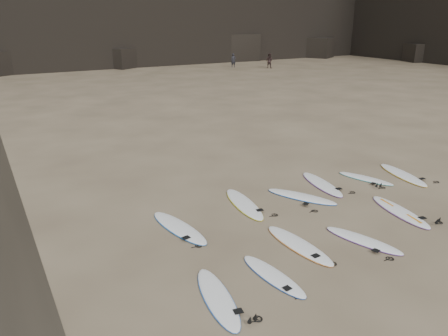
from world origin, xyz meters
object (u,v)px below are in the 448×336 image
object	(u,v)px
surfboard_1	(273,275)
surfboard_6	(244,204)
surfboard_4	(400,211)
surfboard_9	(365,178)
surfboard_2	(299,245)
surfboard_3	(363,240)
surfboard_8	(322,184)
person_b	(269,61)
person_a	(233,60)
surfboard_5	(179,227)
surfboard_0	(218,297)
surfboard_7	(302,196)
surfboard_10	(403,175)

from	to	relation	value
surfboard_1	surfboard_6	size ratio (longest dim) A/B	0.81
surfboard_4	surfboard_9	xyz separation A→B (m)	(1.35, 2.73, -0.01)
surfboard_6	surfboard_2	bearing A→B (deg)	-83.62
surfboard_3	surfboard_6	size ratio (longest dim) A/B	0.85
surfboard_4	surfboard_8	bearing A→B (deg)	111.35
person_b	surfboard_6	bearing A→B (deg)	109.05
surfboard_2	surfboard_9	xyz separation A→B (m)	(5.56, 2.82, -0.01)
surfboard_8	person_a	world-z (taller)	person_a
surfboard_5	surfboard_8	bearing A→B (deg)	-3.21
surfboard_0	surfboard_5	bearing A→B (deg)	90.37
surfboard_4	surfboard_6	distance (m)	5.05
surfboard_5	surfboard_7	world-z (taller)	surfboard_5
surfboard_0	surfboard_8	distance (m)	7.95
surfboard_7	surfboard_8	size ratio (longest dim) A/B	0.96
surfboard_4	surfboard_7	xyz separation A→B (m)	(-1.98, 2.54, -0.00)
surfboard_7	surfboard_8	bearing A→B (deg)	-6.92
surfboard_4	surfboard_6	bearing A→B (deg)	154.70
surfboard_10	surfboard_5	bearing A→B (deg)	-167.15
surfboard_1	person_a	world-z (taller)	person_a
surfboard_2	surfboard_10	size ratio (longest dim) A/B	0.95
surfboard_4	person_b	xyz separation A→B (m)	(19.93, 35.52, 0.83)
person_b	surfboard_8	bearing A→B (deg)	113.20
surfboard_5	person_a	size ratio (longest dim) A/B	1.64
surfboard_1	surfboard_9	bearing A→B (deg)	22.82
surfboard_4	surfboard_9	size ratio (longest dim) A/B	1.19
surfboard_9	surfboard_7	bearing A→B (deg)	164.12
surfboard_0	surfboard_6	world-z (taller)	surfboard_6
surfboard_2	surfboard_6	world-z (taller)	surfboard_6
surfboard_2	surfboard_5	world-z (taller)	surfboard_5
surfboard_10	surfboard_4	bearing A→B (deg)	-128.00
surfboard_0	surfboard_9	world-z (taller)	surfboard_0
surfboard_6	surfboard_9	bearing A→B (deg)	6.32
surfboard_3	surfboard_8	bearing A→B (deg)	47.09
surfboard_6	surfboard_1	bearing A→B (deg)	-103.34
surfboard_7	surfboard_5	bearing A→B (deg)	152.26
surfboard_6	surfboard_9	distance (m)	5.41
person_b	surfboard_1	bearing A→B (deg)	110.37
surfboard_8	person_a	xyz separation A→B (m)	(17.25, 35.38, 0.78)
surfboard_0	person_b	size ratio (longest dim) A/B	1.40
surfboard_3	person_b	world-z (taller)	person_b
surfboard_5	person_b	world-z (taller)	person_b
surfboard_4	person_a	size ratio (longest dim) A/B	1.60
surfboard_1	surfboard_5	size ratio (longest dim) A/B	0.83
surfboard_8	person_b	bearing A→B (deg)	69.13
surfboard_8	surfboard_1	bearing A→B (deg)	-130.43
surfboard_10	person_a	distance (m)	38.73
surfboard_3	person_a	world-z (taller)	person_a
surfboard_9	person_b	xyz separation A→B (m)	(18.58, 32.79, 0.84)
surfboard_8	surfboard_5	bearing A→B (deg)	-163.05
surfboard_4	surfboard_2	bearing A→B (deg)	-167.48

